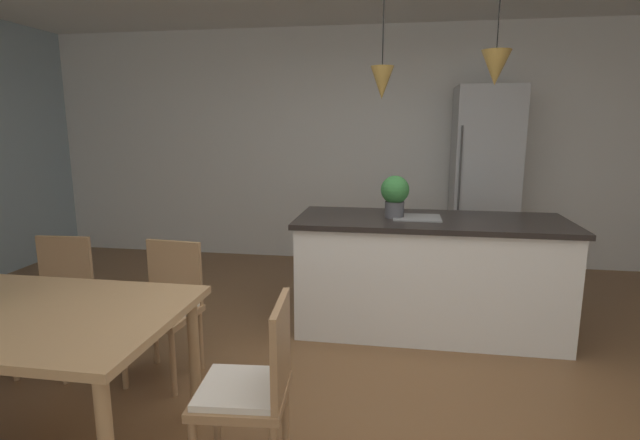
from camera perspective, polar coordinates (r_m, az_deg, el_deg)
The scene contains 11 objects.
ground_plane at distance 3.01m, azimuth 4.53°, elevation -21.75°, with size 10.00×8.40×0.04m, color brown.
wall_back_kitchen at distance 5.79m, azimuth 7.55°, elevation 8.46°, with size 10.00×0.12×2.70m, color white.
dining_table at distance 2.79m, azimuth -33.24°, elevation -10.06°, with size 1.71×0.96×0.76m.
chair_far_left at distance 3.71m, azimuth -28.49°, elevation -8.11°, with size 0.42×0.42×0.87m.
chair_kitchen_end at distance 2.29m, azimuth -7.92°, elevation -18.71°, with size 0.43×0.43×0.87m.
chair_far_right at distance 3.30m, azimuth -17.62°, elevation -9.55°, with size 0.43×0.43×0.87m.
kitchen_island at distance 3.94m, azimuth 12.59°, elevation -6.11°, with size 2.06×0.83×0.91m.
refrigerator at distance 5.48m, azimuth 18.56°, elevation 4.16°, with size 0.65×0.67×2.00m.
pendant_over_island_main at distance 3.78m, azimuth 7.26°, elevation 15.68°, with size 0.17×0.17×0.91m.
pendant_over_island_aux at distance 3.83m, azimuth 19.84°, elevation 16.43°, with size 0.21×0.21×0.82m.
potted_plant_on_island at distance 3.80m, azimuth 8.75°, elevation 3.04°, with size 0.22×0.22×0.33m.
Camera 1 is at (0.19, -2.52, 1.61)m, focal length 27.36 mm.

